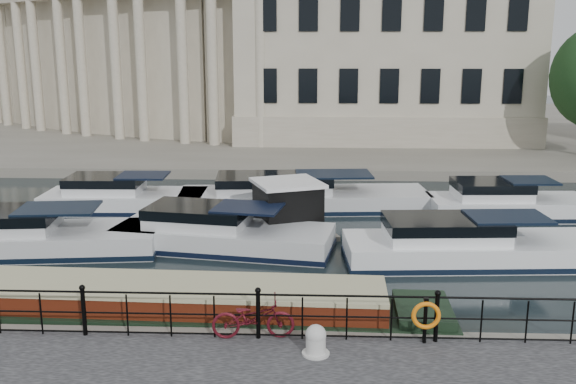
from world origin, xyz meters
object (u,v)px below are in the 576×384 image
(life_ring_post, at_px, (426,316))
(mooring_bollard, at_px, (316,341))
(narrowboat, at_px, (122,313))
(harbour_hut, at_px, (287,211))
(bicycle, at_px, (253,318))

(life_ring_post, bearing_deg, mooring_bollard, -166.36)
(mooring_bollard, relative_size, narrowboat, 0.04)
(mooring_bollard, xyz_separation_m, life_ring_post, (2.43, 0.59, 0.35))
(narrowboat, relative_size, harbour_hut, 4.24)
(bicycle, bearing_deg, harbour_hut, -7.13)
(mooring_bollard, xyz_separation_m, narrowboat, (-4.97, 2.41, -0.50))
(bicycle, distance_m, mooring_bollard, 1.61)
(bicycle, relative_size, life_ring_post, 1.76)
(bicycle, height_order, mooring_bollard, bicycle)
(narrowboat, bearing_deg, mooring_bollard, -23.94)
(mooring_bollard, bearing_deg, narrowboat, 154.11)
(mooring_bollard, relative_size, harbour_hut, 0.17)
(bicycle, distance_m, harbour_hut, 9.95)
(harbour_hut, bearing_deg, life_ring_post, -92.23)
(bicycle, relative_size, mooring_bollard, 2.77)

